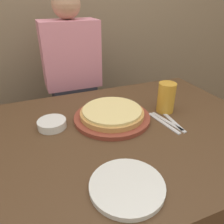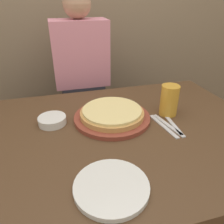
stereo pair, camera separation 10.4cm
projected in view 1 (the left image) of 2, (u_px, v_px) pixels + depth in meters
dining_table at (113, 190)px, 1.14m from camera, size 1.43×0.96×0.73m
pizza_on_board at (112, 115)px, 1.05m from camera, size 0.37×0.37×0.06m
beer_glass at (166, 96)px, 1.10m from camera, size 0.09×0.09×0.15m
dinner_plate at (127, 186)px, 0.68m from camera, size 0.24×0.24×0.02m
side_bowl at (52, 124)px, 0.99m from camera, size 0.13×0.13×0.04m
fork at (163, 123)px, 1.03m from camera, size 0.05×0.21×0.00m
dinner_knife at (168, 122)px, 1.03m from camera, size 0.06×0.21×0.00m
spoon at (172, 121)px, 1.04m from camera, size 0.03×0.18×0.00m
diner_person at (74, 94)px, 1.56m from camera, size 0.36×0.20×1.30m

